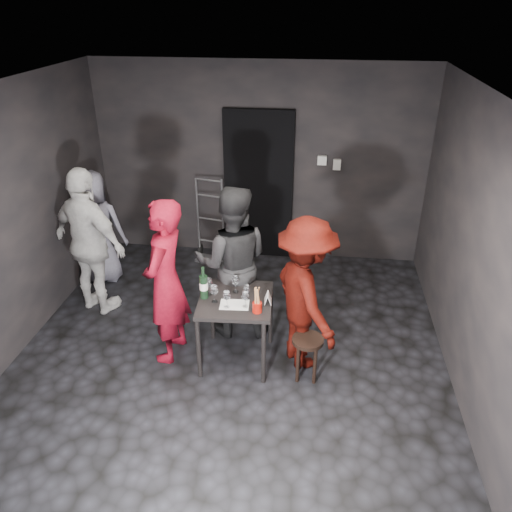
# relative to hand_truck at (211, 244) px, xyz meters

# --- Properties ---
(floor) EXTENTS (4.50, 5.00, 0.02)m
(floor) POSITION_rel_hand_truck_xyz_m (0.66, -2.21, -0.22)
(floor) COLOR black
(floor) RESTS_ON ground
(ceiling) EXTENTS (4.50, 5.00, 0.02)m
(ceiling) POSITION_rel_hand_truck_xyz_m (0.66, -2.21, 2.48)
(ceiling) COLOR silver
(ceiling) RESTS_ON ground
(wall_back) EXTENTS (4.50, 0.04, 2.70)m
(wall_back) POSITION_rel_hand_truck_xyz_m (0.66, 0.29, 1.13)
(wall_back) COLOR black
(wall_back) RESTS_ON ground
(wall_front) EXTENTS (4.50, 0.04, 2.70)m
(wall_front) POSITION_rel_hand_truck_xyz_m (0.66, -4.71, 1.13)
(wall_front) COLOR black
(wall_front) RESTS_ON ground
(wall_left) EXTENTS (0.04, 5.00, 2.70)m
(wall_left) POSITION_rel_hand_truck_xyz_m (-1.59, -2.21, 1.13)
(wall_left) COLOR black
(wall_left) RESTS_ON ground
(wall_right) EXTENTS (0.04, 5.00, 2.70)m
(wall_right) POSITION_rel_hand_truck_xyz_m (2.91, -2.21, 1.13)
(wall_right) COLOR black
(wall_right) RESTS_ON ground
(doorway) EXTENTS (0.95, 0.10, 2.10)m
(doorway) POSITION_rel_hand_truck_xyz_m (0.66, 0.23, 0.83)
(doorway) COLOR black
(doorway) RESTS_ON ground
(wallbox_upper) EXTENTS (0.12, 0.06, 0.12)m
(wallbox_upper) POSITION_rel_hand_truck_xyz_m (1.51, 0.24, 1.23)
(wallbox_upper) COLOR #B7B7B2
(wallbox_upper) RESTS_ON wall_back
(wallbox_lower) EXTENTS (0.10, 0.06, 0.14)m
(wallbox_lower) POSITION_rel_hand_truck_xyz_m (1.71, 0.24, 1.18)
(wallbox_lower) COLOR #B7B7B2
(wallbox_lower) RESTS_ON wall_back
(hand_truck) EXTENTS (0.40, 0.34, 1.19)m
(hand_truck) POSITION_rel_hand_truck_xyz_m (0.00, 0.00, 0.00)
(hand_truck) COLOR #B2B2B7
(hand_truck) RESTS_ON floor
(tasting_table) EXTENTS (0.72, 0.72, 0.75)m
(tasting_table) POSITION_rel_hand_truck_xyz_m (0.73, -2.19, 0.43)
(tasting_table) COLOR black
(tasting_table) RESTS_ON floor
(stool) EXTENTS (0.31, 0.31, 0.47)m
(stool) POSITION_rel_hand_truck_xyz_m (1.47, -2.37, 0.14)
(stool) COLOR black
(stool) RESTS_ON floor
(server_red) EXTENTS (0.56, 0.79, 2.04)m
(server_red) POSITION_rel_hand_truck_xyz_m (0.03, -2.17, 0.80)
(server_red) COLOR maroon
(server_red) RESTS_ON floor
(woman_black) EXTENTS (1.02, 0.64, 1.98)m
(woman_black) POSITION_rel_hand_truck_xyz_m (0.62, -1.66, 0.77)
(woman_black) COLOR #232425
(woman_black) RESTS_ON floor
(man_maroon) EXTENTS (0.99, 1.24, 1.74)m
(man_maroon) POSITION_rel_hand_truck_xyz_m (1.42, -2.12, 0.65)
(man_maroon) COLOR #3B0904
(man_maroon) RESTS_ON floor
(bystander_cream) EXTENTS (1.37, 1.04, 2.11)m
(bystander_cream) POSITION_rel_hand_truck_xyz_m (-1.07, -1.46, 0.84)
(bystander_cream) COLOR white
(bystander_cream) RESTS_ON floor
(bystander_grey) EXTENTS (0.76, 0.46, 1.49)m
(bystander_grey) POSITION_rel_hand_truck_xyz_m (-1.32, -0.77, 0.53)
(bystander_grey) COLOR slate
(bystander_grey) RESTS_ON floor
(tasting_mat) EXTENTS (0.29, 0.21, 0.00)m
(tasting_mat) POSITION_rel_hand_truck_xyz_m (0.74, -2.30, 0.53)
(tasting_mat) COLOR white
(tasting_mat) RESTS_ON tasting_table
(wine_glass_a) EXTENTS (0.08, 0.08, 0.20)m
(wine_glass_a) POSITION_rel_hand_truck_xyz_m (0.54, -2.27, 0.63)
(wine_glass_a) COLOR white
(wine_glass_a) RESTS_ON tasting_table
(wine_glass_b) EXTENTS (0.09, 0.09, 0.20)m
(wine_glass_b) POSITION_rel_hand_truck_xyz_m (0.46, -2.14, 0.63)
(wine_glass_b) COLOR white
(wine_glass_b) RESTS_ON tasting_table
(wine_glass_c) EXTENTS (0.08, 0.08, 0.20)m
(wine_glass_c) POSITION_rel_hand_truck_xyz_m (0.72, -2.07, 0.63)
(wine_glass_c) COLOR white
(wine_glass_c) RESTS_ON tasting_table
(wine_glass_d) EXTENTS (0.09, 0.09, 0.20)m
(wine_glass_d) POSITION_rel_hand_truck_xyz_m (0.68, -2.35, 0.63)
(wine_glass_d) COLOR white
(wine_glass_d) RESTS_ON tasting_table
(wine_glass_e) EXTENTS (0.08, 0.08, 0.19)m
(wine_glass_e) POSITION_rel_hand_truck_xyz_m (0.85, -2.32, 0.63)
(wine_glass_e) COLOR white
(wine_glass_e) RESTS_ON tasting_table
(wine_glass_f) EXTENTS (0.09, 0.09, 0.18)m
(wine_glass_f) POSITION_rel_hand_truck_xyz_m (0.85, -2.19, 0.62)
(wine_glass_f) COLOR white
(wine_glass_f) RESTS_ON tasting_table
(wine_bottle) EXTENTS (0.08, 0.08, 0.34)m
(wine_bottle) POSITION_rel_hand_truck_xyz_m (0.42, -2.20, 0.66)
(wine_bottle) COLOR black
(wine_bottle) RESTS_ON tasting_table
(breadstick_cup) EXTENTS (0.09, 0.09, 0.28)m
(breadstick_cup) POSITION_rel_hand_truck_xyz_m (0.98, -2.39, 0.66)
(breadstick_cup) COLOR #A21209
(breadstick_cup) RESTS_ON tasting_table
(reserved_card) EXTENTS (0.09, 0.14, 0.10)m
(reserved_card) POSITION_rel_hand_truck_xyz_m (1.04, -2.21, 0.58)
(reserved_card) COLOR white
(reserved_card) RESTS_ON tasting_table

